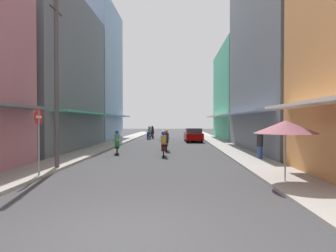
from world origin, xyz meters
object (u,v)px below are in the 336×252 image
Objects in this scene: motorbike_red at (153,133)px; vendor_umbrella at (285,127)px; motorbike_black at (151,132)px; street_sign_no_entry at (39,133)px; motorbike_orange at (166,142)px; parked_car at (193,135)px; motorbike_blue at (149,134)px; motorbike_green at (117,143)px; motorbike_white at (193,133)px; utility_pole at (56,82)px; motorbike_maroon at (164,145)px; pedestrian_foreground at (260,145)px.

motorbike_red is 0.82× the size of vendor_umbrella.
street_sign_no_entry reaches higher than motorbike_black.
motorbike_orange reaches higher than parked_car.
motorbike_green is at bearing -92.46° from motorbike_blue.
motorbike_white is 0.99× the size of motorbike_orange.
utility_pole is at bearing -119.96° from motorbike_orange.
parked_car is 19.19m from utility_pole.
motorbike_red is 1.00× the size of motorbike_maroon.
street_sign_no_entry reaches higher than motorbike_green.
parked_car is 20.64m from street_sign_no_entry.
motorbike_blue is 9.30m from motorbike_white.
motorbike_black is 0.82× the size of vendor_umbrella.
motorbike_green and motorbike_blue have the same top height.
motorbike_green is 14.85m from motorbike_blue.
motorbike_white is at bearing 76.02° from street_sign_no_entry.
motorbike_blue is 0.43× the size of parked_car.
motorbike_black is at bearing 86.67° from utility_pole.
motorbike_maroon is at bearing 47.24° from utility_pole.
pedestrian_foreground reaches higher than parked_car.
utility_pole reaches higher than motorbike_green.
motorbike_green is 12.65m from parked_car.
pedestrian_foreground reaches higher than motorbike_orange.
motorbike_green is at bearing -93.04° from motorbike_red.
street_sign_no_entry reaches higher than motorbike_red.
motorbike_maroon is (2.94, -22.68, 0.00)m from motorbike_black.
vendor_umbrella reaches higher than motorbike_white.
vendor_umbrella is (1.49, -31.06, 1.48)m from motorbike_white.
motorbike_maroon is at bearing -82.61° from motorbike_black.
vendor_umbrella is (7.15, -23.68, 1.28)m from motorbike_blue.
motorbike_orange is 1.00× the size of motorbike_maroon.
motorbike_green is 0.81× the size of vendor_umbrella.
street_sign_no_entry is at bearing -94.93° from motorbike_red.
motorbike_maroon is at bearing 163.96° from pedestrian_foreground.
motorbike_green is 0.23× the size of utility_pole.
motorbike_green is 3.46m from motorbike_maroon.
pedestrian_foreground is at bearing -40.81° from motorbike_orange.
vendor_umbrella is (4.53, -10.58, 1.28)m from motorbike_orange.
motorbike_maroon is 1.07× the size of pedestrian_foreground.
motorbike_white is (5.39, 5.22, -0.20)m from motorbike_red.
vendor_umbrella reaches higher than pedestrian_foreground.
utility_pole is (-2.00, -21.10, 3.23)m from motorbike_blue.
vendor_umbrella reaches higher than parked_car.
motorbike_red is at bearing 97.10° from motorbike_maroon.
utility_pole is 2.91× the size of street_sign_no_entry.
motorbike_orange is 7.12m from pedestrian_foreground.
street_sign_no_entry reaches higher than motorbike_blue.
motorbike_orange is 0.23× the size of utility_pole.
utility_pole reaches higher than vendor_umbrella.
motorbike_white is 0.23× the size of utility_pole.
vendor_umbrella is at bearing -75.09° from motorbike_red.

